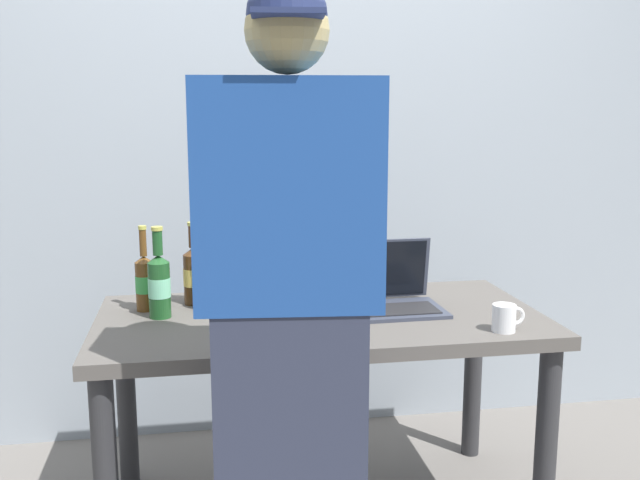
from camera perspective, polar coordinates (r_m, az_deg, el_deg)
desk at (r=2.39m, az=0.02°, el=-8.21°), size 1.45×0.73×0.70m
laptop at (r=2.44m, az=5.66°, el=-4.30°), size 0.33×0.28×0.22m
beer_bottle_amber at (r=2.46m, az=-13.84°, el=-3.19°), size 0.06×0.06×0.29m
beer_bottle_brown at (r=2.50m, az=-10.00°, el=-2.63°), size 0.08×0.08×0.29m
beer_bottle_green at (r=2.36m, az=-12.73°, el=-3.41°), size 0.07×0.07×0.30m
beer_bottle_dark at (r=2.41m, az=-8.63°, el=-3.26°), size 0.07×0.07×0.27m
person_figure at (r=1.80m, az=-2.47°, el=-6.41°), size 0.47×0.31×1.68m
coffee_mug at (r=2.25m, az=14.56°, el=-6.04°), size 0.10×0.07×0.08m
back_wall at (r=3.00m, az=-2.43°, el=9.10°), size 6.00×0.10×2.60m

